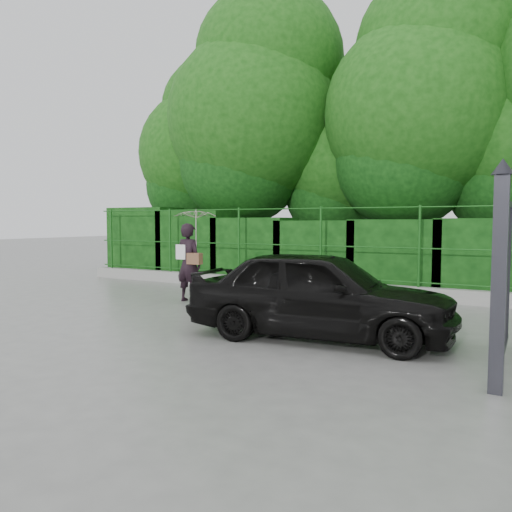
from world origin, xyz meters
The scene contains 8 objects.
ground centered at (0.00, 0.00, 0.00)m, with size 80.00×80.00×0.00m, color gray.
kerb centered at (0.00, 4.50, 0.15)m, with size 14.00×0.25×0.30m, color #9E9E99.
fence centered at (0.22, 4.50, 1.20)m, with size 14.13×0.06×1.80m.
hedge centered at (-0.05, 5.50, 0.99)m, with size 14.20×1.20×2.25m.
trees centered at (1.14, 7.74, 4.62)m, with size 17.10×6.15×8.08m.
gate centered at (4.60, -0.72, 1.19)m, with size 0.22×2.33×2.36m.
woman centered at (-1.53, 1.98, 1.31)m, with size 0.92×0.92×2.01m.
car centered at (2.14, 0.16, 0.67)m, with size 1.58×3.93×1.34m, color black.
Camera 1 is at (4.90, -6.71, 1.74)m, focal length 35.00 mm.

